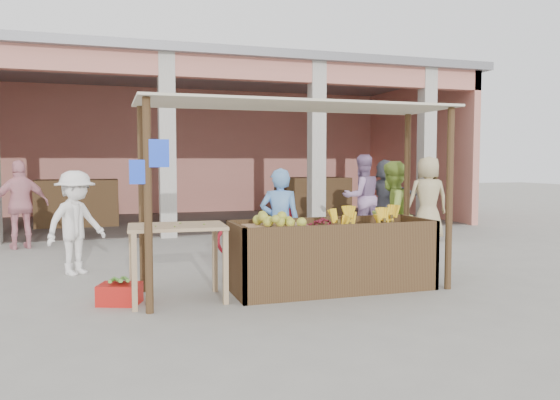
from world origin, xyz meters
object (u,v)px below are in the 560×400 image
object	(u,v)px
side_table	(177,237)
vendor_green	(392,212)
vendor_blue	(280,220)
red_crate	(120,294)
motorcycle	(265,230)
fruit_stall	(332,259)

from	to	relation	value
side_table	vendor_green	bearing A→B (deg)	18.79
vendor_blue	vendor_green	distance (m)	1.86
side_table	red_crate	size ratio (longest dim) A/B	2.51
side_table	vendor_blue	size ratio (longest dim) A/B	0.69
vendor_blue	motorcycle	xyz separation A→B (m)	(0.30, 1.84, -0.37)
side_table	vendor_green	size ratio (longest dim) A/B	0.66
side_table	vendor_blue	xyz separation A→B (m)	(1.54, 0.82, 0.07)
motorcycle	vendor_blue	bearing A→B (deg)	-179.47
red_crate	motorcycle	size ratio (longest dim) A/B	0.26
motorcycle	fruit_stall	bearing A→B (deg)	-167.08
fruit_stall	side_table	bearing A→B (deg)	180.00
fruit_stall	vendor_blue	size ratio (longest dim) A/B	1.55
vendor_blue	vendor_green	bearing A→B (deg)	-151.76
side_table	motorcycle	bearing A→B (deg)	58.16
fruit_stall	red_crate	size ratio (longest dim) A/B	5.62
fruit_stall	red_crate	world-z (taller)	fruit_stall
red_crate	vendor_green	distance (m)	4.24
vendor_blue	motorcycle	world-z (taller)	vendor_blue
vendor_blue	fruit_stall	bearing A→B (deg)	142.10
red_crate	motorcycle	bearing A→B (deg)	66.40
fruit_stall	vendor_blue	xyz separation A→B (m)	(-0.45, 0.82, 0.44)
side_table	vendor_green	distance (m)	3.54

